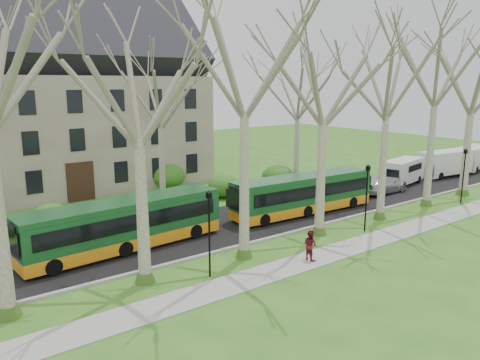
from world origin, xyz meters
The scene contains 16 objects.
ground centered at (0.00, 0.00, 0.00)m, with size 120.00×120.00×0.00m, color #35691E.
sidewalk centered at (0.00, -2.50, 0.03)m, with size 70.00×2.00×0.06m, color gray.
road centered at (0.00, 5.50, 0.03)m, with size 80.00×8.00×0.06m, color black.
curb centered at (0.00, 1.50, 0.07)m, with size 80.00×0.25×0.14m, color #A5A39E.
building centered at (-6.00, 24.00, 8.07)m, with size 26.50×12.20×16.00m.
tree_row_verge centered at (0.00, 0.30, 7.00)m, with size 49.00×7.00×14.00m.
tree_row_far centered at (-1.33, 11.00, 6.00)m, with size 33.00×7.00×12.00m.
lamp_row centered at (0.00, -1.00, 2.57)m, with size 36.22×0.22×4.30m.
hedges centered at (-4.67, 14.00, 1.00)m, with size 30.60×8.60×2.00m.
bus_lead centered at (-7.81, 5.09, 1.54)m, with size 11.83×2.46×2.96m, color #164F24, non-canonical shape.
bus_follow centered at (5.79, 4.46, 1.50)m, with size 11.53×2.40×2.88m, color #164F24, non-canonical shape.
sedan centered at (15.80, 4.87, 0.80)m, with size 2.09×5.13×1.49m, color silver.
van_a centered at (20.13, 5.87, 1.24)m, with size 5.41×1.97×2.36m, color silver, non-canonical shape.
van_b centered at (27.01, 5.60, 1.36)m, with size 5.94×2.16×2.59m, color silver, non-canonical shape.
van_c centered at (32.91, 5.69, 1.34)m, with size 5.88×2.14×2.57m, color silver, non-canonical shape.
pedestrian_b centered at (-0.51, -2.49, 0.89)m, with size 0.80×0.63×1.65m, color maroon.
Camera 1 is at (-17.91, -19.31, 9.46)m, focal length 35.00 mm.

